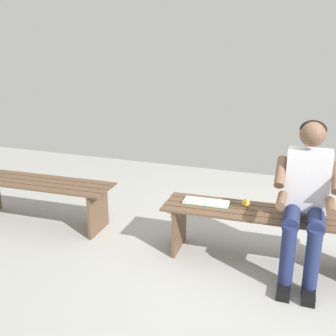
# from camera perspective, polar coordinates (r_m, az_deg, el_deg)

# --- Properties ---
(ground_plane) EXTENTS (10.00, 7.00, 0.04)m
(ground_plane) POSITION_cam_1_polar(r_m,az_deg,el_deg) (3.23, -11.60, -18.24)
(ground_plane) COLOR #9E9E99
(bench_near) EXTENTS (1.75, 0.50, 0.47)m
(bench_near) POSITION_cam_1_polar(r_m,az_deg,el_deg) (3.54, 13.44, -7.85)
(bench_near) COLOR brown
(bench_near) RESTS_ON ground
(bench_far) EXTENTS (1.64, 0.50, 0.47)m
(bench_far) POSITION_cam_1_polar(r_m,az_deg,el_deg) (4.39, -18.20, -3.28)
(bench_far) COLOR brown
(bench_far) RESTS_ON ground
(person_seated) EXTENTS (0.50, 0.69, 1.28)m
(person_seated) POSITION_cam_1_polar(r_m,az_deg,el_deg) (3.30, 19.34, -3.71)
(person_seated) COLOR silver
(person_seated) RESTS_ON ground
(apple) EXTENTS (0.07, 0.07, 0.07)m
(apple) POSITION_cam_1_polar(r_m,az_deg,el_deg) (3.55, 11.17, -4.95)
(apple) COLOR gold
(apple) RESTS_ON bench_near
(book_open) EXTENTS (0.42, 0.17, 0.02)m
(book_open) POSITION_cam_1_polar(r_m,az_deg,el_deg) (3.57, 5.55, -4.98)
(book_open) COLOR white
(book_open) RESTS_ON bench_near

